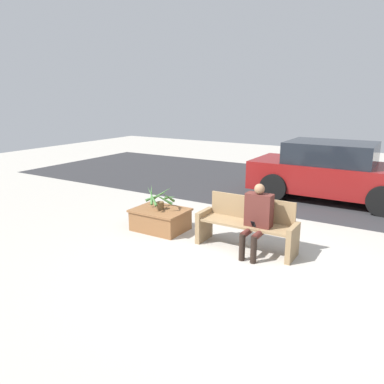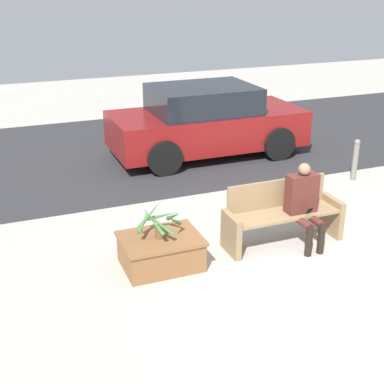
{
  "view_description": "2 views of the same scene",
  "coord_description": "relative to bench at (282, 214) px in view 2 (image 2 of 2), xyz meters",
  "views": [
    {
      "loc": [
        2.39,
        -5.31,
        2.67
      ],
      "look_at": [
        -1.28,
        0.71,
        0.86
      ],
      "focal_mm": 35.0,
      "sensor_mm": 36.0,
      "label": 1
    },
    {
      "loc": [
        -3.94,
        -5.56,
        3.74
      ],
      "look_at": [
        -1.38,
        0.9,
        0.89
      ],
      "focal_mm": 50.0,
      "sensor_mm": 36.0,
      "label": 2
    }
  ],
  "objects": [
    {
      "name": "ground_plane",
      "position": [
        0.07,
        -0.61,
        -0.44
      ],
      "size": [
        30.0,
        30.0,
        0.0
      ],
      "primitive_type": "plane",
      "color": "#ADA89E"
    },
    {
      "name": "road_surface",
      "position": [
        0.07,
        5.16,
        -0.44
      ],
      "size": [
        20.0,
        6.0,
        0.01
      ],
      "primitive_type": "cube",
      "color": "#2D2D30",
      "rests_on": "ground_plane"
    },
    {
      "name": "bench",
      "position": [
        0.0,
        0.0,
        0.0
      ],
      "size": [
        1.79,
        0.53,
        0.92
      ],
      "color": "#8C704C",
      "rests_on": "ground_plane"
    },
    {
      "name": "person_seated",
      "position": [
        0.25,
        -0.18,
        0.25
      ],
      "size": [
        0.46,
        0.59,
        1.25
      ],
      "color": "#51231E",
      "rests_on": "ground_plane"
    },
    {
      "name": "planter_box",
      "position": [
        -1.9,
        -0.03,
        -0.21
      ],
      "size": [
        1.09,
        0.83,
        0.44
      ],
      "color": "brown",
      "rests_on": "ground_plane"
    },
    {
      "name": "potted_plant",
      "position": [
        -1.9,
        -0.02,
        0.22
      ],
      "size": [
        0.67,
        0.65,
        0.5
      ],
      "color": "brown",
      "rests_on": "planter_box"
    },
    {
      "name": "parked_car",
      "position": [
        0.58,
        4.23,
        0.31
      ],
      "size": [
        4.17,
        1.98,
        1.53
      ],
      "color": "maroon",
      "rests_on": "ground_plane"
    },
    {
      "name": "bollard_post",
      "position": [
        2.65,
        1.74,
        -0.01
      ],
      "size": [
        0.12,
        0.12,
        0.82
      ],
      "color": "slate",
      "rests_on": "ground_plane"
    }
  ]
}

